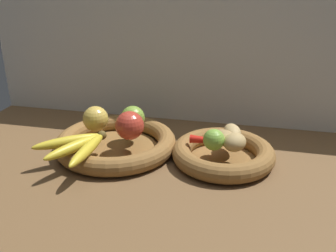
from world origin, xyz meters
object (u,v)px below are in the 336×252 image
banana_bunch_front (77,146)px  potato_small (235,142)px  apple_green_back (133,118)px  chili_pepper (217,141)px  fruit_bowl_right (223,154)px  potato_back (232,132)px  apple_golden_left (96,119)px  lime_near (214,140)px  apple_red_right (130,125)px  potato_large (224,138)px  fruit_bowl_left (116,143)px

banana_bunch_front → potato_small: (39.77, 9.03, 0.95)cm
apple_green_back → banana_bunch_front: size_ratio=0.35×
apple_green_back → chili_pepper: apple_green_back is taller
fruit_bowl_right → chili_pepper: 4.36cm
potato_back → potato_small: (1.11, -7.02, 0.32)cm
apple_golden_left → banana_bunch_front: 13.44cm
potato_small → lime_near: size_ratio=1.17×
apple_red_right → potato_large: size_ratio=1.07×
apple_golden_left → lime_near: (34.74, -4.84, -0.87)cm
potato_large → apple_red_right: bearing=-175.6°
fruit_bowl_right → chili_pepper: bearing=-158.3°
apple_green_back → lime_near: 26.06cm
apple_golden_left → chili_pepper: 35.48cm
fruit_bowl_right → apple_green_back: size_ratio=3.96×
fruit_bowl_right → lime_near: (-2.39, -3.58, 5.59)cm
fruit_bowl_left → fruit_bowl_right: same height
apple_green_back → banana_bunch_front: apple_green_back is taller
apple_red_right → fruit_bowl_right: bearing=4.4°
apple_green_back → apple_golden_left: 10.68cm
lime_near → potato_large: bearing=56.3°
fruit_bowl_right → lime_near: size_ratio=4.93×
fruit_bowl_left → potato_back: size_ratio=4.20×
banana_bunch_front → apple_golden_left: bearing=91.3°
potato_large → lime_near: lime_near is taller
fruit_bowl_left → apple_red_right: 8.68cm
banana_bunch_front → potato_back: size_ratio=2.42×
potato_small → chili_pepper: (-4.75, 2.24, -1.22)cm
fruit_bowl_left → potato_large: bearing=-0.0°
lime_near → chili_pepper: size_ratio=0.39×
apple_green_back → apple_red_right: size_ratio=0.88×
fruit_bowl_right → lime_near: 7.05cm
potato_large → potato_back: same height
banana_bunch_front → lime_near: size_ratio=3.53×
fruit_bowl_left → lime_near: lime_near is taller
banana_bunch_front → potato_small: bearing=12.8°
banana_bunch_front → chili_pepper: banana_bunch_front is taller
potato_back → chili_pepper: 6.08cm
banana_bunch_front → chili_pepper: 36.79cm
fruit_bowl_right → potato_back: 6.57cm
apple_red_right → potato_small: (28.71, -0.98, -1.62)cm
fruit_bowl_right → fruit_bowl_left: bearing=180.0°
fruit_bowl_right → lime_near: bearing=-123.7°
chili_pepper → apple_green_back: bearing=167.7°
potato_small → fruit_bowl_left: bearing=175.0°
lime_near → apple_green_back: bearing=161.2°
banana_bunch_front → potato_small: potato_small is taller
apple_red_right → lime_near: 23.45cm
banana_bunch_front → potato_large: (36.81, 11.99, 0.60)cm
lime_near → fruit_bowl_left: bearing=172.8°
chili_pepper → apple_golden_left: bearing=176.8°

